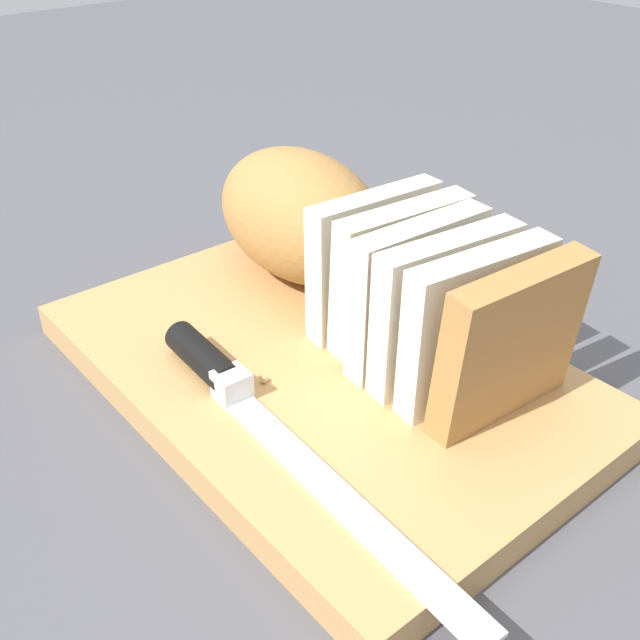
{
  "coord_description": "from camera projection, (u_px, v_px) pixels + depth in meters",
  "views": [
    {
      "loc": [
        0.34,
        -0.28,
        0.33
      ],
      "look_at": [
        0.0,
        0.0,
        0.05
      ],
      "focal_mm": 42.52,
      "sensor_mm": 36.0,
      "label": 1
    }
  ],
  "objects": [
    {
      "name": "ground_plane",
      "position": [
        320.0,
        383.0,
        0.55
      ],
      "size": [
        3.0,
        3.0,
        0.0
      ],
      "primitive_type": "plane",
      "color": "#4C4C51"
    },
    {
      "name": "bread_knife",
      "position": [
        235.0,
        390.0,
        0.49
      ],
      "size": [
        0.3,
        0.04,
        0.02
      ],
      "rotation": [
        0.0,
        0.0,
        -0.05
      ],
      "color": "silver",
      "rests_on": "cutting_board"
    },
    {
      "name": "cutting_board",
      "position": [
        320.0,
        370.0,
        0.54
      ],
      "size": [
        0.38,
        0.25,
        0.02
      ],
      "primitive_type": "cube",
      "rotation": [
        0.0,
        0.0,
        0.0
      ],
      "color": "tan",
      "rests_on": "ground_plane"
    },
    {
      "name": "bread_loaf",
      "position": [
        348.0,
        245.0,
        0.57
      ],
      "size": [
        0.33,
        0.14,
        0.1
      ],
      "rotation": [
        0.0,
        0.0,
        -0.09
      ],
      "color": "#A8753D",
      "rests_on": "cutting_board"
    },
    {
      "name": "crumb_stray_left",
      "position": [
        206.0,
        345.0,
        0.54
      ],
      "size": [
        0.01,
        0.01,
        0.01
      ],
      "primitive_type": "sphere",
      "color": "tan",
      "rests_on": "cutting_board"
    },
    {
      "name": "crumb_near_knife",
      "position": [
        365.0,
        374.0,
        0.51
      ],
      "size": [
        0.01,
        0.01,
        0.01
      ],
      "primitive_type": "sphere",
      "color": "tan",
      "rests_on": "cutting_board"
    },
    {
      "name": "crumb_near_loaf",
      "position": [
        267.0,
        382.0,
        0.5
      ],
      "size": [
        0.01,
        0.01,
        0.01
      ],
      "primitive_type": "sphere",
      "color": "tan",
      "rests_on": "cutting_board"
    }
  ]
}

